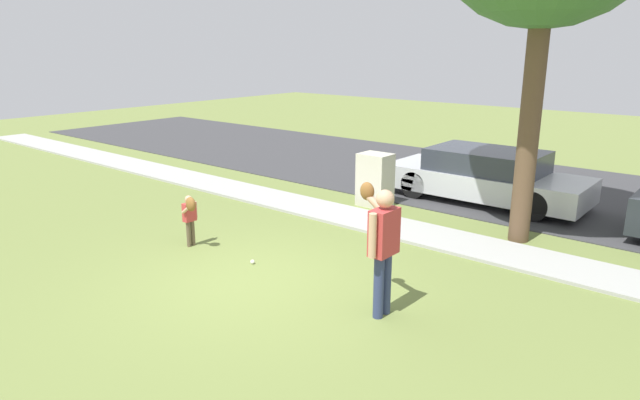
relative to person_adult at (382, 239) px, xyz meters
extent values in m
plane|color=olive|center=(-2.15, 3.16, -1.09)|extent=(48.00, 48.00, 0.00)
cube|color=#A3A39E|center=(-2.15, 3.26, -1.06)|extent=(36.00, 1.20, 0.06)
cube|color=#38383A|center=(-2.15, 8.26, -1.08)|extent=(36.00, 6.80, 0.02)
cylinder|color=navy|center=(0.04, -0.10, -0.64)|extent=(0.14, 0.14, 0.89)
cylinder|color=navy|center=(0.04, 0.07, -0.64)|extent=(0.14, 0.14, 0.89)
cube|color=#B73838|center=(0.04, -0.02, 0.11)|extent=(0.24, 0.43, 0.63)
sphere|color=tan|center=(0.04, -0.02, 0.57)|extent=(0.24, 0.24, 0.24)
cylinder|color=tan|center=(0.04, -0.28, 0.13)|extent=(0.10, 0.10, 0.59)
cylinder|color=tan|center=(-0.22, 0.25, 0.34)|extent=(0.55, 0.11, 0.42)
ellipsoid|color=brown|center=(-0.43, 0.25, 0.54)|extent=(0.22, 0.14, 0.26)
cylinder|color=brown|center=(-4.18, 0.07, -0.85)|extent=(0.08, 0.08, 0.48)
cylinder|color=brown|center=(-4.18, -0.02, -0.85)|extent=(0.08, 0.08, 0.48)
cube|color=#B73838|center=(-4.18, 0.03, -0.44)|extent=(0.13, 0.23, 0.34)
sphere|color=tan|center=(-4.18, 0.03, -0.19)|extent=(0.13, 0.13, 0.13)
cylinder|color=tan|center=(-4.18, 0.17, -0.43)|extent=(0.06, 0.06, 0.32)
cylinder|color=tan|center=(-4.04, -0.12, -0.32)|extent=(0.29, 0.06, 0.23)
ellipsoid|color=brown|center=(-3.93, -0.12, -0.21)|extent=(0.22, 0.14, 0.26)
sphere|color=white|center=(-2.66, 0.13, -1.05)|extent=(0.07, 0.07, 0.07)
cube|color=beige|center=(-3.10, 4.42, -0.48)|extent=(0.71, 0.56, 1.21)
cylinder|color=brown|center=(0.35, 4.18, 1.24)|extent=(0.37, 0.37, 4.66)
cube|color=silver|center=(-1.29, 6.33, -0.62)|extent=(4.60, 1.80, 0.55)
cube|color=#2D333D|center=(-1.29, 6.33, -0.09)|extent=(2.53, 1.66, 0.50)
cylinder|color=black|center=(-2.71, 5.54, -0.75)|extent=(0.64, 0.22, 0.64)
cylinder|color=black|center=(-2.71, 7.12, -0.75)|extent=(0.64, 0.22, 0.64)
cylinder|color=black|center=(0.14, 5.54, -0.75)|extent=(0.64, 0.22, 0.64)
cylinder|color=black|center=(0.14, 7.12, -0.75)|extent=(0.64, 0.22, 0.64)
camera|label=1|loc=(3.81, -5.87, 2.48)|focal=31.16mm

